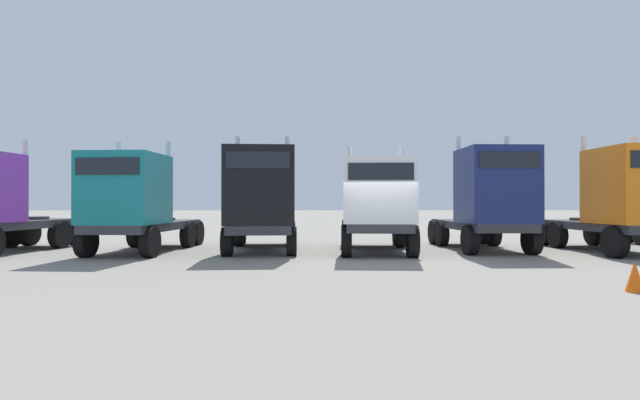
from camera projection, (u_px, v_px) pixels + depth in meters
name	position (u px, v px, depth m)	size (l,w,h in m)	color
ground	(378.00, 259.00, 15.48)	(200.00, 200.00, 0.00)	gray
semi_truck_teal	(134.00, 202.00, 16.98)	(3.00, 6.22, 4.13)	#333338
semi_truck_black	(261.00, 199.00, 17.37)	(2.84, 6.19, 4.37)	#333338
semi_truck_white	(377.00, 204.00, 17.05)	(2.92, 6.02, 3.96)	#333338
semi_truck_navy	(490.00, 199.00, 17.66)	(2.66, 5.83, 4.41)	#333338
semi_truck_orange	(625.00, 199.00, 16.81)	(2.65, 6.00, 4.33)	#333338
traffic_cone_mid	(635.00, 277.00, 9.70)	(0.36, 0.36, 0.64)	#F2590C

